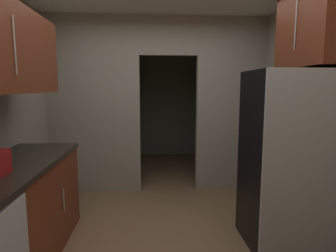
# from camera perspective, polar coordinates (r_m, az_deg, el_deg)

# --- Properties ---
(kitchen_partition) EXTENTS (3.25, 0.12, 2.60)m
(kitchen_partition) POSITION_cam_1_polar(r_m,az_deg,el_deg) (4.24, -2.49, 5.20)
(kitchen_partition) COLOR #9E998C
(kitchen_partition) RESTS_ON ground
(adjoining_room_shell) EXTENTS (3.25, 2.37, 2.60)m
(adjoining_room_shell) POSITION_cam_1_polar(r_m,az_deg,el_deg) (5.88, -2.49, 5.17)
(adjoining_room_shell) COLOR gray
(adjoining_room_shell) RESTS_ON ground
(refrigerator) EXTENTS (0.83, 0.71, 1.73)m
(refrigerator) POSITION_cam_1_polar(r_m,az_deg,el_deg) (3.03, 23.51, -6.26)
(refrigerator) COLOR black
(refrigerator) RESTS_ON ground
(lower_cabinet_run) EXTENTS (0.66, 2.19, 0.93)m
(lower_cabinet_run) POSITION_cam_1_polar(r_m,az_deg,el_deg) (2.70, -30.34, -17.33)
(lower_cabinet_run) COLOR maroon
(lower_cabinet_run) RESTS_ON ground
(upper_cabinet_fridgeside) EXTENTS (0.36, 0.91, 0.83)m
(upper_cabinet_fridgeside) POSITION_cam_1_polar(r_m,az_deg,el_deg) (3.19, 27.49, 17.88)
(upper_cabinet_fridgeside) COLOR maroon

